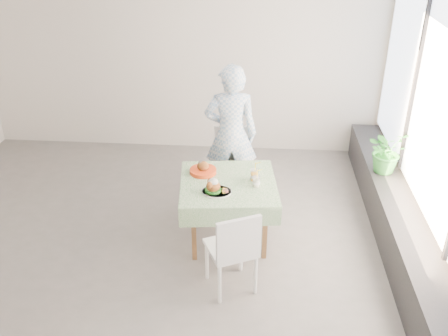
# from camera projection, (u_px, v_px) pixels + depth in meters

# --- Properties ---
(floor) EXTENTS (6.00, 6.00, 0.00)m
(floor) POSITION_uv_depth(u_px,v_px,m) (152.00, 236.00, 5.85)
(floor) COLOR #5A5755
(floor) RESTS_ON ground
(wall_back) EXTENTS (6.00, 0.02, 2.80)m
(wall_back) POSITION_uv_depth(u_px,v_px,m) (180.00, 60.00, 7.39)
(wall_back) COLOR beige
(wall_back) RESTS_ON ground
(wall_front) EXTENTS (6.00, 0.02, 2.80)m
(wall_front) POSITION_uv_depth(u_px,v_px,m) (50.00, 290.00, 2.99)
(wall_front) COLOR beige
(wall_front) RESTS_ON ground
(wall_right) EXTENTS (0.02, 5.00, 2.80)m
(wall_right) POSITION_uv_depth(u_px,v_px,m) (439.00, 136.00, 4.98)
(wall_right) COLOR beige
(wall_right) RESTS_ON ground
(window_pane) EXTENTS (0.01, 4.80, 2.18)m
(window_pane) POSITION_uv_depth(u_px,v_px,m) (441.00, 112.00, 4.86)
(window_pane) COLOR #D1E0F9
(window_pane) RESTS_ON ground
(window_ledge) EXTENTS (0.40, 4.80, 0.50)m
(window_ledge) POSITION_uv_depth(u_px,v_px,m) (399.00, 230.00, 5.53)
(window_ledge) COLOR black
(window_ledge) RESTS_ON ground
(cafe_table) EXTENTS (1.15, 1.15, 0.74)m
(cafe_table) POSITION_uv_depth(u_px,v_px,m) (228.00, 204.00, 5.61)
(cafe_table) COLOR brown
(cafe_table) RESTS_ON ground
(chair_far) EXTENTS (0.53, 0.53, 0.97)m
(chair_far) POSITION_uv_depth(u_px,v_px,m) (233.00, 180.00, 6.42)
(chair_far) COLOR white
(chair_far) RESTS_ON ground
(chair_near) EXTENTS (0.58, 0.58, 0.93)m
(chair_near) POSITION_uv_depth(u_px,v_px,m) (231.00, 264.00, 4.95)
(chair_near) COLOR white
(chair_near) RESTS_ON ground
(diner) EXTENTS (0.69, 0.48, 1.81)m
(diner) POSITION_uv_depth(u_px,v_px,m) (231.00, 135.00, 6.21)
(diner) COLOR #83AAD1
(diner) RESTS_ON ground
(main_dish) EXTENTS (0.32, 0.32, 0.17)m
(main_dish) POSITION_uv_depth(u_px,v_px,m) (215.00, 188.00, 5.26)
(main_dish) COLOR white
(main_dish) RESTS_ON cafe_table
(juice_cup_orange) EXTENTS (0.09, 0.09, 0.27)m
(juice_cup_orange) POSITION_uv_depth(u_px,v_px,m) (254.00, 176.00, 5.48)
(juice_cup_orange) COLOR white
(juice_cup_orange) RESTS_ON cafe_table
(juice_cup_lemonade) EXTENTS (0.09, 0.09, 0.24)m
(juice_cup_lemonade) POSITION_uv_depth(u_px,v_px,m) (256.00, 182.00, 5.37)
(juice_cup_lemonade) COLOR white
(juice_cup_lemonade) RESTS_ON cafe_table
(second_dish) EXTENTS (0.30, 0.30, 0.14)m
(second_dish) POSITION_uv_depth(u_px,v_px,m) (203.00, 170.00, 5.65)
(second_dish) COLOR red
(second_dish) RESTS_ON cafe_table
(potted_plant) EXTENTS (0.64, 0.61, 0.56)m
(potted_plant) POSITION_uv_depth(u_px,v_px,m) (387.00, 151.00, 6.10)
(potted_plant) COLOR #287A32
(potted_plant) RESTS_ON window_ledge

